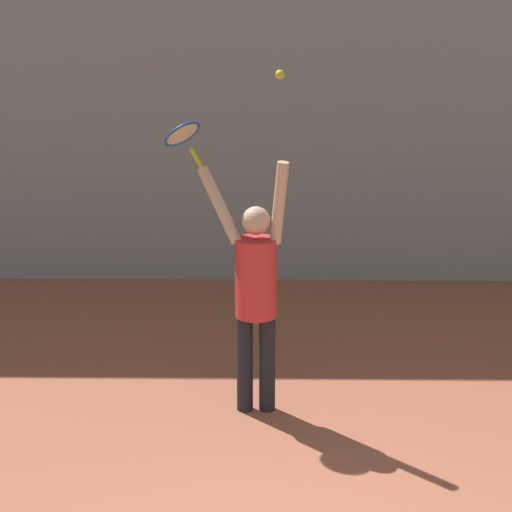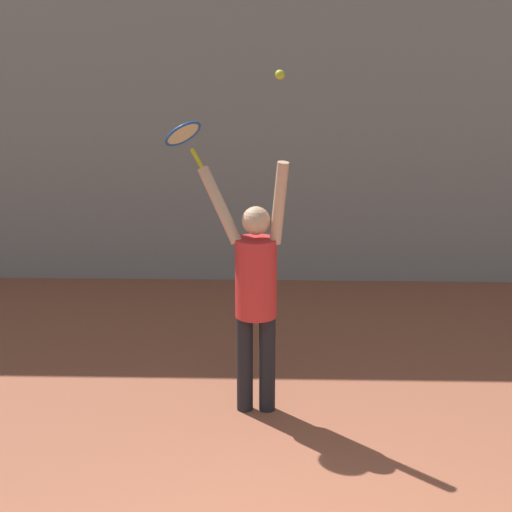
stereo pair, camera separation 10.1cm
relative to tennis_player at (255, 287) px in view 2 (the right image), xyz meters
name	(u,v)px [view 2 (the right image)]	position (x,y,z in m)	size (l,w,h in m)	color
back_wall	(292,62)	(0.29, 3.46, 1.45)	(18.00, 0.10, 5.00)	gray
tennis_player	(255,287)	(0.00, 0.00, 0.00)	(0.75, 0.45, 2.05)	black
tennis_racket	(184,136)	(-0.57, 0.36, 1.13)	(0.40, 0.40, 0.37)	yellow
tennis_ball	(280,75)	(0.18, -0.08, 1.64)	(0.07, 0.07, 0.07)	#CCDB2D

